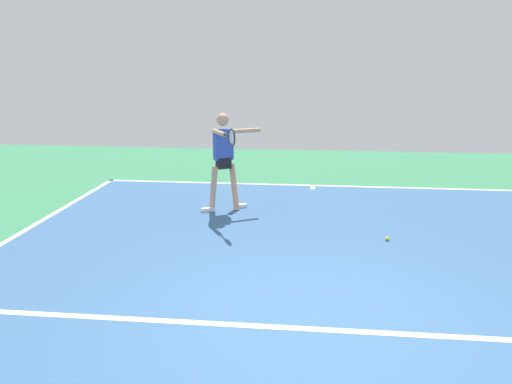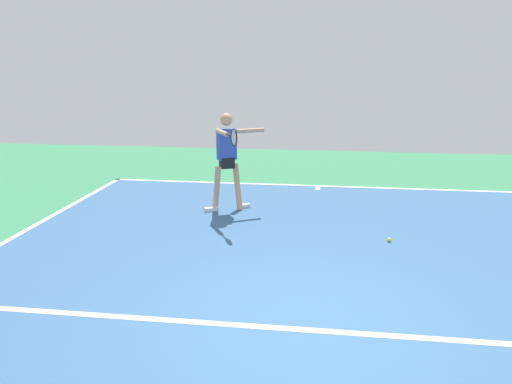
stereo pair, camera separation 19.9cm
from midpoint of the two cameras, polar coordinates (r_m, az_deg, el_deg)
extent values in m
plane|color=#388456|center=(5.56, 5.37, -14.70)|extent=(22.15, 22.15, 0.00)
cube|color=#38608E|center=(5.56, 5.37, -14.68)|extent=(9.60, 12.68, 0.00)
cube|color=white|center=(11.47, 5.94, 0.75)|extent=(9.60, 0.10, 0.01)
cube|color=white|center=(5.47, 5.35, -15.19)|extent=(7.20, 0.10, 0.01)
cube|color=white|center=(11.27, 5.93, 0.51)|extent=(0.10, 0.30, 0.01)
cylinder|color=tan|center=(9.53, -3.08, 0.57)|extent=(0.27, 0.36, 0.87)
cube|color=white|center=(9.67, -2.38, -1.59)|extent=(0.26, 0.20, 0.07)
cylinder|color=tan|center=(9.40, -5.44, 0.33)|extent=(0.27, 0.36, 0.87)
cube|color=white|center=(9.46, -6.09, -2.01)|extent=(0.26, 0.20, 0.07)
cube|color=black|center=(9.35, -4.31, 3.32)|extent=(0.31, 0.30, 0.20)
cube|color=#334CB2|center=(9.30, -4.35, 5.38)|extent=(0.38, 0.32, 0.56)
sphere|color=tan|center=(9.23, -4.40, 8.17)|extent=(0.23, 0.23, 0.23)
cylinder|color=tan|center=(9.42, -1.76, 6.95)|extent=(0.53, 0.35, 0.08)
cylinder|color=tan|center=(8.94, -4.83, 6.71)|extent=(0.35, 0.53, 0.08)
cylinder|color=black|center=(8.57, -4.00, 6.39)|extent=(0.13, 0.21, 0.03)
torus|color=black|center=(8.34, -3.44, 6.18)|extent=(0.17, 0.27, 0.29)
cylinder|color=silver|center=(8.34, -3.44, 6.18)|extent=(0.13, 0.22, 0.25)
sphere|color=yellow|center=(8.14, 13.96, -5.15)|extent=(0.07, 0.07, 0.07)
camera|label=1|loc=(0.10, -90.79, -0.20)|focal=35.36mm
camera|label=2|loc=(0.10, 89.21, 0.20)|focal=35.36mm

